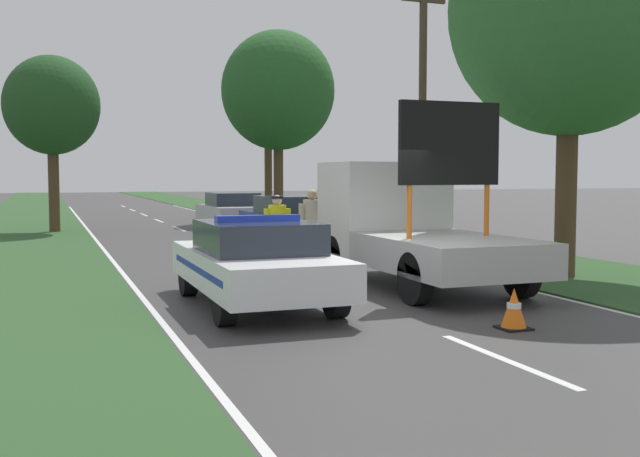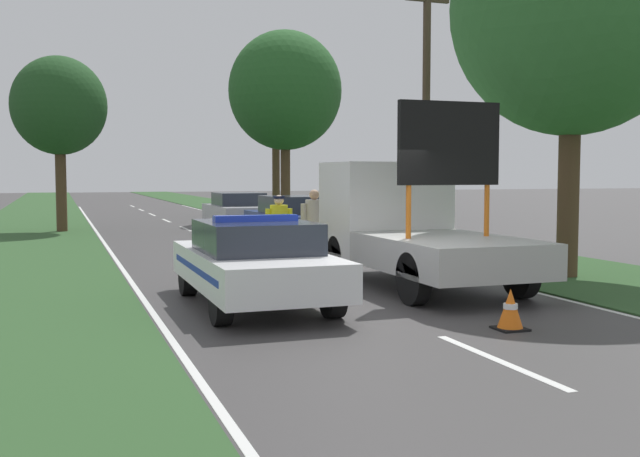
% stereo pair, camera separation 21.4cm
% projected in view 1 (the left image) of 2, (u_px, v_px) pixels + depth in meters
% --- Properties ---
extents(ground_plane, '(160.00, 160.00, 0.00)m').
position_uv_depth(ground_plane, '(386.00, 312.00, 11.37)').
color(ground_plane, '#3D3A3A').
extents(lane_markings, '(6.73, 56.63, 0.01)m').
position_uv_depth(lane_markings, '(211.00, 241.00, 23.27)').
color(lane_markings, silver).
rests_on(lane_markings, ground).
extents(grass_verge_left, '(4.35, 120.00, 0.03)m').
position_uv_depth(grass_verge_left, '(24.00, 230.00, 28.15)').
color(grass_verge_left, '#2D5128').
rests_on(grass_verge_left, ground).
extents(grass_verge_right, '(4.35, 120.00, 0.03)m').
position_uv_depth(grass_verge_right, '(304.00, 223.00, 32.01)').
color(grass_verge_right, '#2D5128').
rests_on(grass_verge_right, ground).
extents(police_car, '(1.90, 4.53, 1.45)m').
position_uv_depth(police_car, '(256.00, 262.00, 11.85)').
color(police_car, white).
rests_on(police_car, ground).
extents(work_truck, '(2.25, 5.29, 3.33)m').
position_uv_depth(work_truck, '(407.00, 224.00, 14.38)').
color(work_truck, white).
rests_on(work_truck, ground).
extents(road_barrier, '(2.55, 0.08, 0.96)m').
position_uv_depth(road_barrier, '(281.00, 232.00, 16.84)').
color(road_barrier, black).
rests_on(road_barrier, ground).
extents(police_officer, '(0.59, 0.38, 1.65)m').
position_uv_depth(police_officer, '(277.00, 227.00, 15.85)').
color(police_officer, '#191E38').
rests_on(police_officer, ground).
extents(pedestrian_civilian, '(0.63, 0.40, 1.75)m').
position_uv_depth(pedestrian_civilian, '(312.00, 222.00, 16.57)').
color(pedestrian_civilian, brown).
rests_on(pedestrian_civilian, ground).
extents(traffic_cone_near_police, '(0.47, 0.47, 0.65)m').
position_uv_depth(traffic_cone_near_police, '(246.00, 257.00, 16.05)').
color(traffic_cone_near_police, black).
rests_on(traffic_cone_near_police, ground).
extents(traffic_cone_centre_front, '(0.40, 0.40, 0.56)m').
position_uv_depth(traffic_cone_centre_front, '(514.00, 309.00, 10.09)').
color(traffic_cone_centre_front, black).
rests_on(traffic_cone_centre_front, ground).
extents(queued_car_hatch_blue, '(1.86, 4.58, 1.46)m').
position_uv_depth(queued_car_hatch_blue, '(289.00, 219.00, 22.05)').
color(queued_car_hatch_blue, navy).
rests_on(queued_car_hatch_blue, ground).
extents(queued_car_sedan_silver, '(1.82, 4.31, 1.43)m').
position_uv_depth(queued_car_sedan_silver, '(232.00, 211.00, 27.05)').
color(queued_car_sedan_silver, '#B2B2B7').
rests_on(queued_car_sedan_silver, ground).
extents(roadside_tree_near_left, '(3.75, 3.75, 7.74)m').
position_uv_depth(roadside_tree_near_left, '(268.00, 103.00, 38.36)').
color(roadside_tree_near_left, '#4C3823').
rests_on(roadside_tree_near_left, ground).
extents(roadside_tree_near_right, '(4.82, 4.82, 7.92)m').
position_uv_depth(roadside_tree_near_right, '(570.00, 9.00, 14.84)').
color(roadside_tree_near_right, '#4C3823').
rests_on(roadside_tree_near_right, ground).
extents(roadside_tree_mid_left, '(5.02, 5.02, 8.44)m').
position_uv_depth(roadside_tree_mid_left, '(278.00, 91.00, 33.09)').
color(roadside_tree_mid_left, '#4C3823').
rests_on(roadside_tree_mid_left, ground).
extents(roadside_tree_mid_right, '(3.36, 3.36, 6.32)m').
position_uv_depth(roadside_tree_mid_right, '(52.00, 106.00, 26.67)').
color(roadside_tree_mid_right, '#4C3823').
rests_on(roadside_tree_mid_right, ground).
extents(utility_pole, '(1.20, 0.20, 7.20)m').
position_uv_depth(utility_pole, '(422.00, 110.00, 19.06)').
color(utility_pole, '#473828').
rests_on(utility_pole, ground).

